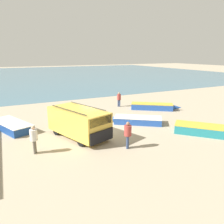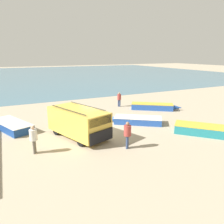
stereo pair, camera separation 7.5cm
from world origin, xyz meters
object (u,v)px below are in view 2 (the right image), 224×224
at_px(fishing_rowboat_1, 136,120).
at_px(fisherman_2, 127,133).
at_px(fishing_rowboat_2, 85,112).
at_px(fisherman_0, 34,137).
at_px(fishing_rowboat_0, 154,107).
at_px(parked_van, 78,122).
at_px(fishing_rowboat_4, 11,125).
at_px(fisherman_1, 119,98).
at_px(fishing_rowboat_3, 201,129).

xyz_separation_m(fishing_rowboat_1, fisherman_2, (-3.39, -4.25, 0.78)).
bearing_deg(fishing_rowboat_2, fisherman_0, -52.55).
height_order(fishing_rowboat_0, fishing_rowboat_2, fishing_rowboat_0).
bearing_deg(fishing_rowboat_2, parked_van, -37.06).
distance_m(fishing_rowboat_4, fisherman_0, 5.75).
distance_m(fishing_rowboat_2, fisherman_2, 8.95).
bearing_deg(fishing_rowboat_2, fisherman_2, -15.06).
bearing_deg(fishing_rowboat_1, parked_van, 44.89).
bearing_deg(fishing_rowboat_1, fishing_rowboat_4, 18.09).
bearing_deg(fishing_rowboat_1, fisherman_1, -68.71).
relative_size(fishing_rowboat_2, fisherman_2, 2.23).
bearing_deg(fisherman_1, fishing_rowboat_4, 144.03).
xyz_separation_m(fishing_rowboat_3, fisherman_0, (-11.88, 2.08, 0.72)).
bearing_deg(fishing_rowboat_0, fishing_rowboat_2, -153.99).
relative_size(fishing_rowboat_0, fishing_rowboat_2, 1.25).
bearing_deg(fishing_rowboat_2, fishing_rowboat_3, 20.69).
xyz_separation_m(fishing_rowboat_0, fisherman_0, (-13.29, -5.71, 0.74)).
xyz_separation_m(parked_van, fisherman_2, (2.15, -3.38, -0.08)).
distance_m(fishing_rowboat_1, fishing_rowboat_3, 5.37).
height_order(parked_van, fishing_rowboat_4, parked_van).
xyz_separation_m(fishing_rowboat_0, fishing_rowboat_1, (-4.43, -3.35, -0.04)).
bearing_deg(parked_van, fishing_rowboat_0, 93.78).
bearing_deg(fisherman_1, fisherman_0, 168.84).
bearing_deg(fishing_rowboat_4, parked_van, -154.82).
bearing_deg(fishing_rowboat_1, fishing_rowboat_0, -106.94).
bearing_deg(fisherman_0, fishing_rowboat_1, -145.20).
bearing_deg(fisherman_1, fishing_rowboat_2, 148.01).
bearing_deg(fishing_rowboat_3, fisherman_0, -142.25).
bearing_deg(fishing_rowboat_0, fisherman_0, -120.81).
relative_size(parked_van, fisherman_0, 3.03).
distance_m(parked_van, fisherman_2, 4.01).
relative_size(fishing_rowboat_0, fisherman_2, 2.79).
bearing_deg(fishing_rowboat_2, fishing_rowboat_1, 20.36).
bearing_deg(parked_van, fisherman_1, 115.61).
bearing_deg(fishing_rowboat_1, fisherman_2, 87.46).
relative_size(fishing_rowboat_1, fisherman_0, 2.61).
relative_size(fishing_rowboat_4, fisherman_1, 3.20).
relative_size(fishing_rowboat_3, fisherman_0, 2.22).
distance_m(fishing_rowboat_0, fishing_rowboat_3, 7.92).
relative_size(fishing_rowboat_1, fisherman_1, 2.78).
bearing_deg(fisherman_0, fishing_rowboat_2, -109.53).
bearing_deg(fishing_rowboat_0, parked_van, -121.16).
bearing_deg(fisherman_0, fisherman_2, -179.14).
distance_m(fishing_rowboat_0, fishing_rowboat_4, 14.42).
height_order(parked_van, fishing_rowboat_0, parked_van).
xyz_separation_m(fishing_rowboat_4, fisherman_1, (11.63, 3.02, 0.68)).
bearing_deg(fisherman_1, fishing_rowboat_1, -155.23).
height_order(fishing_rowboat_1, fishing_rowboat_4, fishing_rowboat_4).
distance_m(parked_van, fishing_rowboat_2, 6.11).
bearing_deg(fishing_rowboat_4, fishing_rowboat_2, -100.46).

